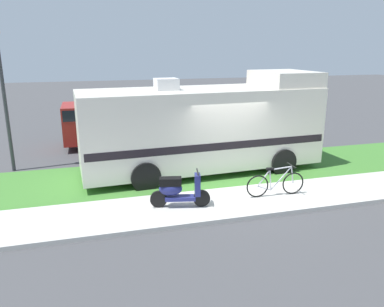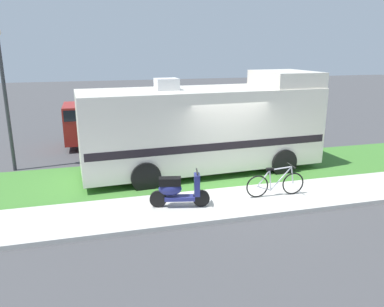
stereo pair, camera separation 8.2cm
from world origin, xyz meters
name	(u,v)px [view 2 (the right image)]	position (x,y,z in m)	size (l,w,h in m)	color
ground_plane	(235,188)	(0.00, 0.00, 0.00)	(80.00, 80.00, 0.00)	#424244
sidewalk	(252,201)	(0.00, -1.20, 0.06)	(24.00, 2.00, 0.12)	beige
grass_strip	(219,171)	(0.00, 1.50, 0.04)	(24.00, 3.40, 0.08)	#3D752D
motorhome_rv	(205,127)	(-0.44, 1.73, 1.58)	(8.05, 2.87, 3.34)	silver
scooter	(177,190)	(-2.08, -1.17, 0.58)	(1.54, 0.61, 0.97)	black
bicycle	(275,183)	(0.71, -1.16, 0.49)	(1.71, 0.52, 0.88)	black
pickup_truck_near	(115,123)	(-3.10, 6.27, 0.98)	(5.33, 2.20, 1.84)	maroon
street_lamp_post	(4,88)	(-6.78, 3.60, 2.84)	(0.28, 0.28, 4.73)	#333338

